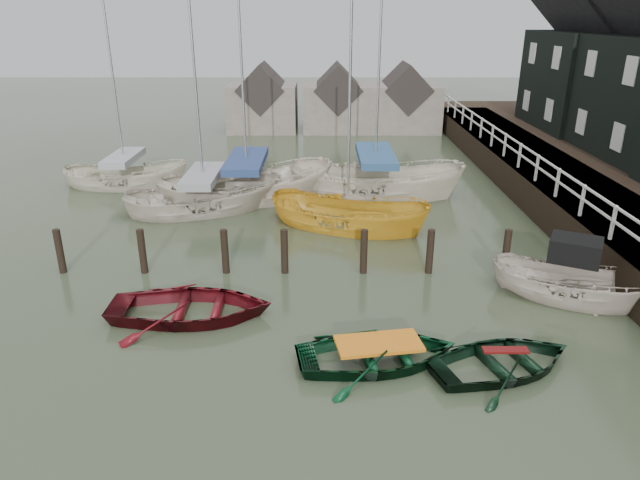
{
  "coord_description": "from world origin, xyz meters",
  "views": [
    {
      "loc": [
        -0.09,
        -12.85,
        7.4
      ],
      "look_at": [
        -0.12,
        2.18,
        1.4
      ],
      "focal_mm": 32.0,
      "sensor_mm": 36.0,
      "label": 1
    }
  ],
  "objects_px": {
    "rowboat_red": "(192,317)",
    "sailboat_b": "(248,199)",
    "rowboat_green": "(378,363)",
    "rowboat_dkgreen": "(503,370)",
    "sailboat_e": "(127,185)",
    "sailboat_d": "(374,193)",
    "motorboat": "(570,297)",
    "sailboat_c": "(347,227)",
    "sailboat_a": "(205,209)"
  },
  "relations": [
    {
      "from": "rowboat_red",
      "to": "sailboat_d",
      "type": "bearing_deg",
      "value": -28.76
    },
    {
      "from": "rowboat_green",
      "to": "sailboat_d",
      "type": "xyz_separation_m",
      "value": [
        1.05,
        12.97,
        0.06
      ]
    },
    {
      "from": "rowboat_red",
      "to": "rowboat_green",
      "type": "xyz_separation_m",
      "value": [
        4.68,
        -2.09,
        0.0
      ]
    },
    {
      "from": "sailboat_b",
      "to": "sailboat_c",
      "type": "height_order",
      "value": "sailboat_b"
    },
    {
      "from": "rowboat_green",
      "to": "sailboat_b",
      "type": "distance_m",
      "value": 12.91
    },
    {
      "from": "rowboat_green",
      "to": "rowboat_dkgreen",
      "type": "xyz_separation_m",
      "value": [
        2.76,
        -0.27,
        0.0
      ]
    },
    {
      "from": "rowboat_dkgreen",
      "to": "sailboat_e",
      "type": "xyz_separation_m",
      "value": [
        -12.97,
        14.45,
        0.06
      ]
    },
    {
      "from": "motorboat",
      "to": "sailboat_a",
      "type": "relative_size",
      "value": 0.39
    },
    {
      "from": "rowboat_dkgreen",
      "to": "sailboat_c",
      "type": "height_order",
      "value": "sailboat_c"
    },
    {
      "from": "sailboat_a",
      "to": "rowboat_dkgreen",
      "type": "bearing_deg",
      "value": -161.73
    },
    {
      "from": "rowboat_dkgreen",
      "to": "sailboat_a",
      "type": "height_order",
      "value": "sailboat_a"
    },
    {
      "from": "sailboat_d",
      "to": "sailboat_e",
      "type": "distance_m",
      "value": 11.32
    },
    {
      "from": "rowboat_green",
      "to": "rowboat_dkgreen",
      "type": "bearing_deg",
      "value": -105.01
    },
    {
      "from": "motorboat",
      "to": "sailboat_b",
      "type": "relative_size",
      "value": 0.39
    },
    {
      "from": "rowboat_red",
      "to": "rowboat_dkgreen",
      "type": "relative_size",
      "value": 1.23
    },
    {
      "from": "sailboat_d",
      "to": "motorboat",
      "type": "bearing_deg",
      "value": -143.88
    },
    {
      "from": "sailboat_d",
      "to": "sailboat_e",
      "type": "xyz_separation_m",
      "value": [
        -11.26,
        1.22,
        0.01
      ]
    },
    {
      "from": "sailboat_d",
      "to": "sailboat_e",
      "type": "bearing_deg",
      "value": 95.28
    },
    {
      "from": "sailboat_c",
      "to": "sailboat_d",
      "type": "distance_m",
      "value": 4.33
    },
    {
      "from": "rowboat_dkgreen",
      "to": "sailboat_a",
      "type": "distance_m",
      "value": 14.01
    },
    {
      "from": "rowboat_dkgreen",
      "to": "sailboat_d",
      "type": "relative_size",
      "value": 0.29
    },
    {
      "from": "rowboat_dkgreen",
      "to": "motorboat",
      "type": "bearing_deg",
      "value": -58.78
    },
    {
      "from": "motorboat",
      "to": "rowboat_green",
      "type": "bearing_deg",
      "value": 145.42
    },
    {
      "from": "rowboat_red",
      "to": "sailboat_b",
      "type": "distance_m",
      "value": 10.06
    },
    {
      "from": "sailboat_c",
      "to": "sailboat_a",
      "type": "bearing_deg",
      "value": 95.67
    },
    {
      "from": "rowboat_green",
      "to": "rowboat_dkgreen",
      "type": "height_order",
      "value": "rowboat_green"
    },
    {
      "from": "rowboat_red",
      "to": "motorboat",
      "type": "bearing_deg",
      "value": -85.6
    },
    {
      "from": "motorboat",
      "to": "sailboat_d",
      "type": "distance_m",
      "value": 10.91
    },
    {
      "from": "sailboat_a",
      "to": "sailboat_b",
      "type": "distance_m",
      "value": 2.11
    },
    {
      "from": "rowboat_green",
      "to": "motorboat",
      "type": "relative_size",
      "value": 0.8
    },
    {
      "from": "rowboat_green",
      "to": "sailboat_d",
      "type": "relative_size",
      "value": 0.31
    },
    {
      "from": "sailboat_c",
      "to": "sailboat_d",
      "type": "bearing_deg",
      "value": 5.5
    },
    {
      "from": "rowboat_red",
      "to": "sailboat_e",
      "type": "relative_size",
      "value": 0.44
    },
    {
      "from": "sailboat_a",
      "to": "sailboat_b",
      "type": "xyz_separation_m",
      "value": [
        1.55,
        1.43,
        -0.01
      ]
    },
    {
      "from": "rowboat_red",
      "to": "sailboat_c",
      "type": "bearing_deg",
      "value": -33.81
    },
    {
      "from": "rowboat_red",
      "to": "rowboat_green",
      "type": "distance_m",
      "value": 5.12
    },
    {
      "from": "sailboat_a",
      "to": "sailboat_d",
      "type": "distance_m",
      "value": 7.35
    },
    {
      "from": "sailboat_b",
      "to": "sailboat_e",
      "type": "height_order",
      "value": "sailboat_b"
    },
    {
      "from": "rowboat_dkgreen",
      "to": "sailboat_e",
      "type": "bearing_deg",
      "value": 23.59
    },
    {
      "from": "rowboat_dkgreen",
      "to": "sailboat_c",
      "type": "distance_m",
      "value": 9.63
    },
    {
      "from": "sailboat_d",
      "to": "sailboat_c",
      "type": "bearing_deg",
      "value": 173.12
    },
    {
      "from": "rowboat_green",
      "to": "motorboat",
      "type": "bearing_deg",
      "value": -70.82
    },
    {
      "from": "sailboat_a",
      "to": "sailboat_e",
      "type": "xyz_separation_m",
      "value": [
        -4.26,
        3.48,
        -0.0
      ]
    },
    {
      "from": "rowboat_green",
      "to": "sailboat_a",
      "type": "distance_m",
      "value": 12.25
    },
    {
      "from": "sailboat_a",
      "to": "sailboat_d",
      "type": "height_order",
      "value": "sailboat_a"
    },
    {
      "from": "rowboat_dkgreen",
      "to": "rowboat_green",
      "type": "bearing_deg",
      "value": 66.13
    },
    {
      "from": "motorboat",
      "to": "sailboat_b",
      "type": "distance_m",
      "value": 13.5
    },
    {
      "from": "sailboat_d",
      "to": "sailboat_e",
      "type": "relative_size",
      "value": 1.22
    },
    {
      "from": "sailboat_c",
      "to": "sailboat_e",
      "type": "relative_size",
      "value": 1.09
    },
    {
      "from": "sailboat_b",
      "to": "rowboat_dkgreen",
      "type": "bearing_deg",
      "value": -165.8
    }
  ]
}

